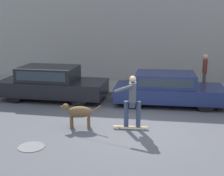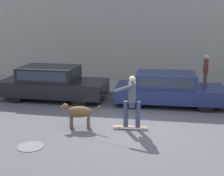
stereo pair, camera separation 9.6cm
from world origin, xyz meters
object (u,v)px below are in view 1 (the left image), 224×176
at_px(parked_car_0, 52,83).
at_px(dog, 79,112).
at_px(parked_car_1, 168,89).
at_px(skateboarder, 132,99).
at_px(pedestrian_with_bag, 205,70).

height_order(parked_car_0, dog, parked_car_0).
distance_m(parked_car_1, dog, 3.94).
height_order(parked_car_0, parked_car_1, parked_car_0).
xyz_separation_m(parked_car_0, skateboarder, (3.47, -2.82, 0.27)).
distance_m(parked_car_0, pedestrian_with_bag, 6.35).
relative_size(parked_car_0, dog, 3.55).
height_order(parked_car_1, skateboarder, skateboarder).
bearing_deg(pedestrian_with_bag, skateboarder, -111.22).
bearing_deg(pedestrian_with_bag, parked_car_1, -120.78).
distance_m(skateboarder, pedestrian_with_bag, 5.42).
distance_m(parked_car_0, skateboarder, 4.48).
bearing_deg(dog, skateboarder, 179.08).
bearing_deg(skateboarder, parked_car_0, -43.13).
bearing_deg(parked_car_1, pedestrian_with_bag, 50.86).
xyz_separation_m(parked_car_0, pedestrian_with_bag, (6.04, 1.95, 0.36)).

